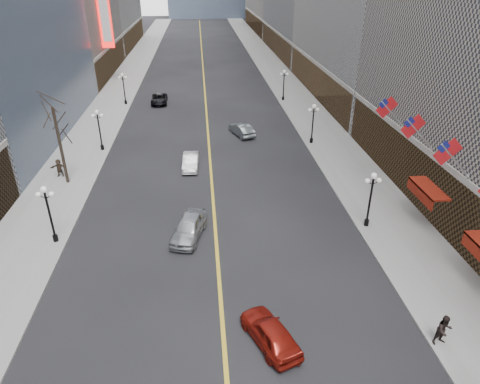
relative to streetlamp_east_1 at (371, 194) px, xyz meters
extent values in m
cube|color=gray|center=(2.20, 40.00, -2.83)|extent=(6.00, 230.00, 0.15)
cube|color=gray|center=(-25.80, 40.00, -2.83)|extent=(6.00, 230.00, 0.15)
cube|color=gold|center=(-11.80, 50.00, -2.89)|extent=(0.25, 200.00, 0.02)
cube|color=brown|center=(6.60, -1.00, -0.30)|extent=(2.80, 41.00, 5.00)
cube|color=brown|center=(6.60, 38.00, -0.30)|extent=(2.80, 35.00, 5.00)
cube|color=brown|center=(6.60, 76.00, -0.30)|extent=(2.80, 39.00, 5.00)
cube|color=brown|center=(6.60, 119.00, -0.30)|extent=(2.80, 45.00, 5.00)
cube|color=brown|center=(-30.20, 57.00, -0.30)|extent=(2.80, 29.00, 5.00)
cube|color=brown|center=(-30.20, 91.00, -0.30)|extent=(2.80, 37.00, 5.00)
cylinder|color=black|center=(0.00, 0.00, -2.50)|extent=(0.36, 0.36, 0.50)
cylinder|color=black|center=(0.00, 0.00, -0.75)|extent=(0.16, 0.16, 4.00)
sphere|color=white|center=(0.00, 0.00, 1.55)|extent=(0.44, 0.44, 0.44)
sphere|color=white|center=(-0.45, 0.00, 1.15)|extent=(0.36, 0.36, 0.36)
sphere|color=white|center=(0.45, 0.00, 1.15)|extent=(0.36, 0.36, 0.36)
cylinder|color=black|center=(0.00, 18.00, -2.50)|extent=(0.36, 0.36, 0.50)
cylinder|color=black|center=(0.00, 18.00, -0.75)|extent=(0.16, 0.16, 4.00)
sphere|color=white|center=(0.00, 18.00, 1.55)|extent=(0.44, 0.44, 0.44)
sphere|color=white|center=(-0.45, 18.00, 1.15)|extent=(0.36, 0.36, 0.36)
sphere|color=white|center=(0.45, 18.00, 1.15)|extent=(0.36, 0.36, 0.36)
cylinder|color=black|center=(0.00, 36.00, -2.50)|extent=(0.36, 0.36, 0.50)
cylinder|color=black|center=(0.00, 36.00, -0.75)|extent=(0.16, 0.16, 4.00)
sphere|color=white|center=(0.00, 36.00, 1.55)|extent=(0.44, 0.44, 0.44)
sphere|color=white|center=(-0.45, 36.00, 1.15)|extent=(0.36, 0.36, 0.36)
sphere|color=white|center=(0.45, 36.00, 1.15)|extent=(0.36, 0.36, 0.36)
cylinder|color=black|center=(-23.60, 0.00, -2.50)|extent=(0.36, 0.36, 0.50)
cylinder|color=black|center=(-23.60, 0.00, -0.75)|extent=(0.16, 0.16, 4.00)
sphere|color=white|center=(-23.60, 0.00, 1.55)|extent=(0.44, 0.44, 0.44)
sphere|color=white|center=(-24.05, 0.00, 1.15)|extent=(0.36, 0.36, 0.36)
sphere|color=white|center=(-23.15, 0.00, 1.15)|extent=(0.36, 0.36, 0.36)
cylinder|color=black|center=(-23.60, 18.00, -2.50)|extent=(0.36, 0.36, 0.50)
cylinder|color=black|center=(-23.60, 18.00, -0.75)|extent=(0.16, 0.16, 4.00)
sphere|color=white|center=(-23.60, 18.00, 1.55)|extent=(0.44, 0.44, 0.44)
sphere|color=white|center=(-24.05, 18.00, 1.15)|extent=(0.36, 0.36, 0.36)
sphere|color=white|center=(-23.15, 18.00, 1.15)|extent=(0.36, 0.36, 0.36)
cylinder|color=black|center=(-23.60, 36.00, -2.50)|extent=(0.36, 0.36, 0.50)
cylinder|color=black|center=(-23.60, 36.00, -0.75)|extent=(0.16, 0.16, 4.00)
sphere|color=white|center=(-23.60, 36.00, 1.55)|extent=(0.44, 0.44, 0.44)
sphere|color=white|center=(-24.05, 36.00, 1.15)|extent=(0.36, 0.36, 0.36)
sphere|color=white|center=(-23.15, 36.00, 1.15)|extent=(0.36, 0.36, 0.36)
cylinder|color=#B2B2B7|center=(4.00, -3.00, 3.90)|extent=(2.49, 0.12, 2.49)
cube|color=red|center=(3.35, -3.00, 4.55)|extent=(1.94, 0.04, 1.94)
cube|color=navy|center=(3.00, -3.00, 4.90)|extent=(0.88, 0.06, 0.88)
cylinder|color=#B2B2B7|center=(4.00, 2.00, 3.90)|extent=(2.49, 0.12, 2.49)
cube|color=red|center=(3.35, 2.00, 4.55)|extent=(1.94, 0.04, 1.94)
cube|color=navy|center=(3.00, 2.00, 4.90)|extent=(0.88, 0.06, 0.88)
cylinder|color=#B2B2B7|center=(4.00, 7.00, 3.90)|extent=(2.49, 0.12, 2.49)
cube|color=red|center=(3.35, 7.00, 4.55)|extent=(1.94, 0.04, 1.94)
cube|color=navy|center=(3.00, 7.00, 4.90)|extent=(0.88, 0.06, 0.88)
cube|color=maroon|center=(4.50, 0.00, 0.30)|extent=(1.40, 4.00, 0.15)
cube|color=maroon|center=(3.85, 0.00, -0.10)|extent=(0.10, 4.00, 0.90)
cube|color=red|center=(-27.70, 50.00, 9.10)|extent=(2.00, 0.50, 12.00)
cube|color=white|center=(-27.65, 50.00, 9.10)|extent=(1.40, 0.55, 10.00)
cylinder|color=#2D231C|center=(-25.30, 10.00, 0.85)|extent=(0.28, 0.28, 7.20)
imported|color=#A3A6AB|center=(-13.80, -0.13, -2.07)|extent=(3.16, 5.21, 1.66)
imported|color=silver|center=(-13.80, 12.50, -2.20)|extent=(1.68, 4.33, 1.41)
imported|color=black|center=(-18.69, 36.21, -2.22)|extent=(2.38, 4.98, 1.37)
imported|color=maroon|center=(-9.31, -10.90, -2.15)|extent=(3.30, 4.74, 1.50)
imported|color=#575E60|center=(-7.74, 21.54, -2.16)|extent=(3.01, 4.77, 1.48)
imported|color=black|center=(-0.20, -11.90, -1.82)|extent=(0.97, 0.62, 1.85)
imported|color=#32261C|center=(-26.34, 11.40, -1.88)|extent=(1.65, 0.58, 1.75)
camera|label=1|loc=(-12.47, -27.41, 15.14)|focal=32.00mm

